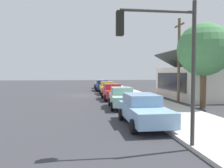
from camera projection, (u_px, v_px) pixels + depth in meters
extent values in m
plane|color=#38383D|center=(85.00, 95.00, 27.92)|extent=(120.00, 120.00, 0.00)
cube|color=beige|center=(130.00, 94.00, 28.62)|extent=(60.00, 4.20, 0.16)
cube|color=silver|center=(100.00, 84.00, 40.67)|extent=(4.37, 1.75, 0.70)
cube|color=beige|center=(100.00, 81.00, 41.07)|extent=(2.11, 1.53, 0.56)
cylinder|color=black|center=(106.00, 87.00, 39.46)|extent=(0.66, 0.23, 0.66)
cylinder|color=black|center=(96.00, 87.00, 39.23)|extent=(0.66, 0.23, 0.66)
cylinder|color=black|center=(104.00, 86.00, 42.14)|extent=(0.66, 0.23, 0.66)
cylinder|color=black|center=(95.00, 86.00, 41.91)|extent=(0.66, 0.23, 0.66)
cube|color=navy|center=(102.00, 86.00, 34.58)|extent=(4.86, 1.88, 0.70)
cube|color=navy|center=(102.00, 82.00, 35.03)|extent=(2.34, 1.63, 0.56)
cylinder|color=black|center=(110.00, 89.00, 33.25)|extent=(0.66, 0.23, 0.66)
cylinder|color=black|center=(97.00, 90.00, 32.99)|extent=(0.66, 0.23, 0.66)
cylinder|color=black|center=(107.00, 88.00, 36.21)|extent=(0.66, 0.23, 0.66)
cylinder|color=black|center=(96.00, 88.00, 35.95)|extent=(0.66, 0.23, 0.66)
cube|color=gold|center=(107.00, 89.00, 29.05)|extent=(4.46, 1.88, 0.70)
cube|color=gold|center=(107.00, 84.00, 29.46)|extent=(2.16, 1.61, 0.56)
cylinder|color=black|center=(115.00, 93.00, 27.80)|extent=(0.67, 0.24, 0.66)
cylinder|color=black|center=(101.00, 93.00, 27.62)|extent=(0.67, 0.24, 0.66)
cylinder|color=black|center=(113.00, 91.00, 30.52)|extent=(0.67, 0.24, 0.66)
cylinder|color=black|center=(100.00, 91.00, 30.34)|extent=(0.67, 0.24, 0.66)
cube|color=red|center=(112.00, 93.00, 23.21)|extent=(4.71, 1.83, 0.70)
cube|color=#A9272B|center=(112.00, 87.00, 23.64)|extent=(2.27, 1.59, 0.56)
cylinder|color=black|center=(124.00, 98.00, 21.91)|extent=(0.66, 0.23, 0.66)
cylinder|color=black|center=(105.00, 98.00, 21.66)|extent=(0.66, 0.23, 0.66)
cylinder|color=black|center=(119.00, 95.00, 24.79)|extent=(0.66, 0.23, 0.66)
cylinder|color=black|center=(102.00, 95.00, 24.54)|extent=(0.66, 0.23, 0.66)
cube|color=#9ED1BC|center=(122.00, 99.00, 17.62)|extent=(4.46, 1.95, 0.70)
cube|color=#86B1A0|center=(121.00, 91.00, 18.03)|extent=(2.18, 1.63, 0.56)
cylinder|color=black|center=(136.00, 106.00, 16.35)|extent=(0.67, 0.25, 0.66)
cylinder|color=black|center=(112.00, 107.00, 16.22)|extent=(0.67, 0.25, 0.66)
cylinder|color=black|center=(130.00, 102.00, 19.06)|extent=(0.67, 0.25, 0.66)
cylinder|color=black|center=(110.00, 102.00, 18.92)|extent=(0.67, 0.25, 0.66)
cube|color=#8CB7E0|center=(144.00, 112.00, 11.75)|extent=(4.89, 1.86, 0.70)
cube|color=#779CBE|center=(141.00, 99.00, 12.21)|extent=(2.36, 1.62, 0.56)
cylinder|color=black|center=(172.00, 125.00, 10.40)|extent=(0.66, 0.23, 0.66)
cylinder|color=black|center=(133.00, 127.00, 10.15)|extent=(0.66, 0.23, 0.66)
cylinder|color=black|center=(151.00, 114.00, 13.39)|extent=(0.66, 0.23, 0.66)
cylinder|color=black|center=(121.00, 114.00, 13.14)|extent=(0.66, 0.23, 0.66)
cube|color=silver|center=(198.00, 83.00, 24.48)|extent=(9.55, 6.12, 3.28)
cube|color=black|center=(170.00, 82.00, 24.08)|extent=(7.64, 0.08, 1.84)
cube|color=#3F4C47|center=(184.00, 60.00, 24.16)|extent=(10.15, 3.35, 1.88)
cube|color=#3F4C47|center=(211.00, 60.00, 24.55)|extent=(10.15, 3.35, 1.88)
cylinder|color=brown|center=(203.00, 86.00, 17.50)|extent=(0.44, 0.44, 3.40)
sphere|color=#47844C|center=(204.00, 49.00, 17.36)|extent=(4.03, 4.03, 4.03)
cylinder|color=#383833|center=(193.00, 76.00, 7.95)|extent=(0.14, 0.14, 5.20)
cylinder|color=#383833|center=(158.00, 11.00, 7.68)|extent=(0.10, 2.60, 0.10)
cube|color=black|center=(120.00, 23.00, 7.54)|extent=(0.28, 0.24, 0.80)
sphere|color=red|center=(119.00, 17.00, 7.68)|extent=(0.16, 0.16, 0.16)
sphere|color=yellow|center=(119.00, 24.00, 7.69)|extent=(0.16, 0.16, 0.16)
sphere|color=green|center=(119.00, 32.00, 7.70)|extent=(0.16, 0.16, 0.16)
cylinder|color=brown|center=(179.00, 61.00, 20.14)|extent=(0.24, 0.24, 7.50)
cube|color=brown|center=(179.00, 25.00, 19.99)|extent=(1.80, 0.12, 0.12)
cylinder|color=red|center=(133.00, 98.00, 20.42)|extent=(0.22, 0.22, 0.55)
sphere|color=red|center=(133.00, 95.00, 20.40)|extent=(0.18, 0.18, 0.18)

